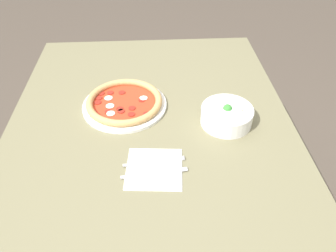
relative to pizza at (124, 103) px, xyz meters
name	(u,v)px	position (x,y,z in m)	size (l,w,h in m)	color
ground_plane	(155,229)	(0.05, 0.10, -0.79)	(8.00, 8.00, 0.00)	#4C4238
dining_table	(151,134)	(0.05, 0.10, -0.12)	(1.22, 1.03, 0.78)	#706B4C
pizza	(124,103)	(0.00, 0.00, 0.00)	(0.32, 0.32, 0.04)	white
bowl	(227,115)	(0.12, 0.37, 0.02)	(0.18, 0.18, 0.08)	white
napkin	(154,169)	(0.33, 0.10, -0.02)	(0.19, 0.19, 0.00)	white
fork	(153,162)	(0.30, 0.10, -0.01)	(0.03, 0.20, 0.00)	silver
knife	(151,174)	(0.35, 0.10, -0.01)	(0.03, 0.21, 0.01)	silver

